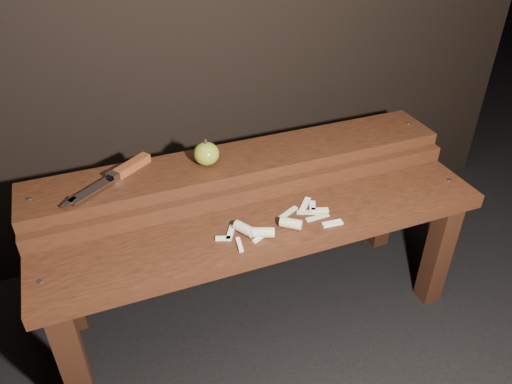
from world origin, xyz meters
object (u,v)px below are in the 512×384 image
object	(u,v)px
knife	(122,172)
apple	(206,154)
bench_front_tier	(273,247)
bench_rear_tier	(243,183)

from	to	relation	value
knife	apple	bearing A→B (deg)	-6.17
bench_front_tier	bench_rear_tier	xyz separation A→B (m)	(0.00, 0.23, 0.06)
bench_rear_tier	bench_front_tier	bearing A→B (deg)	-90.00
bench_front_tier	knife	distance (m)	0.44
apple	knife	size ratio (longest dim) A/B	0.31
knife	bench_rear_tier	bearing A→B (deg)	-5.02
bench_front_tier	apple	distance (m)	0.31
bench_rear_tier	apple	bearing A→B (deg)	177.57
apple	knife	bearing A→B (deg)	173.83
apple	knife	distance (m)	0.23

